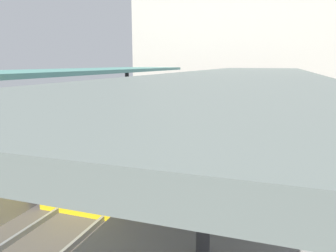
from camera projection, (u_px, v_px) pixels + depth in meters
ground_plane at (129, 184)px, 11.54m from camera, size 80.00×80.00×0.00m
platform_left at (42, 160)px, 12.66m from camera, size 4.40×28.00×1.00m
platform_right at (237, 184)px, 10.23m from camera, size 4.40×28.00×1.00m
track_ballast at (129, 181)px, 11.52m from camera, size 3.20×28.00×0.20m
rail_near_side at (112, 175)px, 11.72m from camera, size 0.08×28.00×0.14m
rail_far_side at (148, 179)px, 11.25m from camera, size 0.08×28.00×0.14m
commuter_train at (172, 116)px, 15.67m from camera, size 2.78×15.75×3.10m
canopy_left at (59, 73)px, 13.30m from camera, size 4.18×21.00×3.01m
canopy_right at (246, 75)px, 10.88m from camera, size 4.18×21.00×2.99m
platform_bench at (201, 182)px, 7.69m from camera, size 1.40×0.41×0.86m
platform_sign at (234, 103)px, 13.45m from camera, size 0.90×0.08×2.21m
litter_bin at (289, 142)px, 11.90m from camera, size 0.44×0.44×0.80m
passenger_near_bench at (26, 122)px, 13.21m from camera, size 0.36×0.36×1.69m
station_building_backdrop at (238, 50)px, 28.65m from camera, size 18.00×6.00×11.00m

